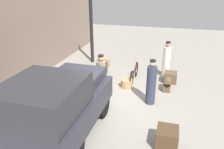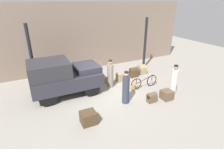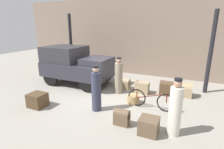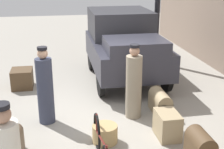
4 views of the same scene
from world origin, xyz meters
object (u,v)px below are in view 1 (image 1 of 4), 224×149
at_px(suitcase_tan_flat, 167,138).
at_px(trunk_large_brown, 102,68).
at_px(wicker_basket, 127,83).
at_px(porter_carrying_trunk, 151,84).
at_px(porter_lifting_near_truck, 101,77).
at_px(suitcase_black_upright, 99,78).
at_px(trunk_wicker_pale, 170,77).
at_px(trunk_umber_medium, 167,84).
at_px(suitcase_small_leather, 85,88).
at_px(porter_standing_middle, 166,61).
at_px(bicycle, 134,73).
at_px(truck, 58,103).
at_px(trunk_barrel_dark, 103,63).

bearing_deg(suitcase_tan_flat, trunk_large_brown, 37.02).
xyz_separation_m(wicker_basket, porter_carrying_trunk, (-1.01, -1.07, 0.58)).
bearing_deg(porter_lifting_near_truck, porter_carrying_trunk, -92.42).
relative_size(wicker_basket, suitcase_black_upright, 0.80).
height_order(porter_lifting_near_truck, suitcase_black_upright, porter_lifting_near_truck).
xyz_separation_m(porter_carrying_trunk, trunk_wicker_pale, (2.01, -0.62, -0.52)).
distance_m(trunk_umber_medium, suitcase_small_leather, 3.21).
bearing_deg(wicker_basket, porter_standing_middle, -41.60).
height_order(porter_carrying_trunk, trunk_wicker_pale, porter_carrying_trunk).
height_order(trunk_umber_medium, trunk_large_brown, trunk_large_brown).
relative_size(porter_lifting_near_truck, suitcase_tan_flat, 2.66).
xyz_separation_m(suitcase_black_upright, suitcase_tan_flat, (-3.14, -2.95, 0.00)).
bearing_deg(bicycle, suitcase_black_upright, 117.09).
relative_size(suitcase_black_upright, suitcase_small_leather, 0.82).
height_order(suitcase_black_upright, trunk_umber_medium, trunk_umber_medium).
distance_m(porter_standing_middle, trunk_large_brown, 2.91).
bearing_deg(porter_standing_middle, porter_lifting_near_truck, 139.17).
xyz_separation_m(wicker_basket, porter_lifting_near_truck, (-0.93, 0.77, 0.57)).
bearing_deg(trunk_wicker_pale, truck, 148.05).
height_order(porter_lifting_near_truck, trunk_umber_medium, porter_lifting_near_truck).
relative_size(truck, porter_standing_middle, 2.14).
bearing_deg(truck, suitcase_tan_flat, -83.10).
xyz_separation_m(bicycle, suitcase_black_upright, (-0.70, 1.36, -0.09)).
height_order(porter_carrying_trunk, trunk_barrel_dark, porter_carrying_trunk).
height_order(bicycle, trunk_large_brown, bicycle).
distance_m(trunk_umber_medium, trunk_wicker_pale, 0.85).
relative_size(porter_carrying_trunk, trunk_umber_medium, 3.19).
bearing_deg(porter_lifting_near_truck, wicker_basket, -39.44).
height_order(bicycle, trunk_barrel_dark, bicycle).
height_order(suitcase_black_upright, trunk_wicker_pale, suitcase_black_upright).
bearing_deg(wicker_basket, porter_lifting_near_truck, 140.56).
bearing_deg(suitcase_tan_flat, porter_carrying_trunk, 17.90).
distance_m(trunk_barrel_dark, trunk_wicker_pale, 3.40).
bearing_deg(truck, suitcase_small_leather, 6.93).
bearing_deg(porter_lifting_near_truck, porter_standing_middle, -40.83).
bearing_deg(porter_carrying_trunk, suitcase_tan_flat, -162.10).
bearing_deg(suitcase_tan_flat, porter_lifting_near_truck, 48.97).
height_order(wicker_basket, suitcase_tan_flat, suitcase_tan_flat).
height_order(truck, porter_carrying_trunk, truck).
relative_size(bicycle, trunk_barrel_dark, 2.74).
height_order(truck, suitcase_small_leather, truck).
relative_size(porter_lifting_near_truck, porter_standing_middle, 0.99).
xyz_separation_m(bicycle, porter_carrying_trunk, (-1.73, -0.90, 0.40)).
height_order(suitcase_tan_flat, trunk_wicker_pale, suitcase_tan_flat).
distance_m(wicker_basket, porter_standing_middle, 2.25).
height_order(trunk_umber_medium, suitcase_small_leather, suitcase_small_leather).
bearing_deg(trunk_wicker_pale, wicker_basket, 120.71).
distance_m(bicycle, suitcase_black_upright, 1.54).
xyz_separation_m(bicycle, trunk_large_brown, (0.31, 1.55, -0.01)).
bearing_deg(trunk_large_brown, porter_standing_middle, -78.07).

